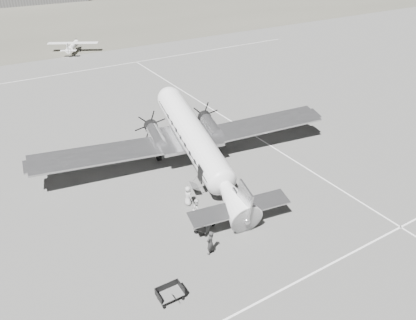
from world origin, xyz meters
The scene contains 12 objects.
ground centered at (0.00, 0.00, 0.00)m, with size 260.00×260.00×0.00m, color slate.
taxi_line_near centered at (0.00, -14.00, 0.01)m, with size 60.00×0.15×0.01m, color white.
taxi_line_right centered at (12.00, 0.00, 0.01)m, with size 0.15×80.00×0.01m, color white.
taxi_line_horizon centered at (0.00, 40.00, 0.01)m, with size 90.00×0.15×0.01m, color white.
grass_infield centered at (0.00, 95.00, 0.00)m, with size 260.00×90.00×0.01m, color #5A584C.
dc3_airliner centered at (2.48, 2.04, 2.94)m, with size 30.82×21.39×5.87m, color silver, non-canonical shape.
light_plane_right centered at (4.30, 52.50, 0.99)m, with size 9.55×7.75×1.98m, color white, non-canonical shape.
baggage_cart_near centered at (-1.58, -6.03, 0.51)m, with size 1.82×1.28×1.03m, color #5E5E5E, non-canonical shape.
baggage_cart_far centered at (-7.05, -10.84, 0.50)m, with size 1.76×1.24×0.99m, color #5E5E5E, non-canonical shape.
ground_crew centered at (-2.60, -8.55, 1.01)m, with size 0.74×0.48×2.03m, color #2B2B2B.
ramp_agent centered at (-1.35, -4.46, 0.95)m, with size 0.93×0.72×1.90m, color silver.
passenger centered at (-1.03, -2.40, 0.91)m, with size 0.89×0.58×1.83m, color #B9B9B7.
Camera 1 is at (-14.49, -27.61, 20.83)m, focal length 35.00 mm.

